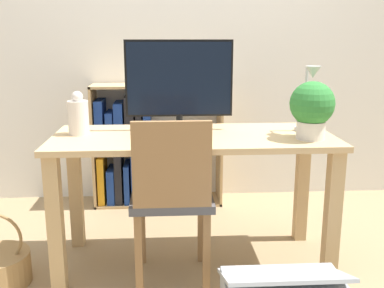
# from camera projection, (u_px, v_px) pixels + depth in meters

# --- Properties ---
(ground_plane) EXTENTS (10.00, 10.00, 0.00)m
(ground_plane) POSITION_uv_depth(u_px,v_px,m) (193.00, 261.00, 2.50)
(ground_plane) COLOR #997F5B
(wall_back) EXTENTS (8.00, 0.05, 2.60)m
(wall_back) POSITION_uv_depth(u_px,v_px,m) (183.00, 25.00, 3.29)
(wall_back) COLOR silver
(wall_back) RESTS_ON ground_plane
(desk) EXTENTS (1.46, 0.61, 0.72)m
(desk) POSITION_uv_depth(u_px,v_px,m) (193.00, 160.00, 2.37)
(desk) COLOR tan
(desk) RESTS_ON ground_plane
(monitor) EXTENTS (0.58, 0.20, 0.48)m
(monitor) POSITION_uv_depth(u_px,v_px,m) (179.00, 82.00, 2.41)
(monitor) COLOR black
(monitor) RESTS_ON desk
(keyboard) EXTENTS (0.31, 0.13, 0.02)m
(keyboard) POSITION_uv_depth(u_px,v_px,m) (175.00, 134.00, 2.31)
(keyboard) COLOR #B2B2B7
(keyboard) RESTS_ON desk
(vase) EXTENTS (0.11, 0.11, 0.23)m
(vase) POSITION_uv_depth(u_px,v_px,m) (78.00, 116.00, 2.33)
(vase) COLOR silver
(vase) RESTS_ON desk
(desk_lamp) EXTENTS (0.10, 0.19, 0.35)m
(desk_lamp) POSITION_uv_depth(u_px,v_px,m) (309.00, 92.00, 2.34)
(desk_lamp) COLOR #B7B7BC
(desk_lamp) RESTS_ON desk
(potted_plant) EXTENTS (0.22, 0.22, 0.29)m
(potted_plant) POSITION_uv_depth(u_px,v_px,m) (312.00, 108.00, 2.21)
(potted_plant) COLOR silver
(potted_plant) RESTS_ON desk
(chair) EXTENTS (0.40, 0.40, 0.86)m
(chair) POSITION_uv_depth(u_px,v_px,m) (172.00, 194.00, 2.18)
(chair) COLOR #4C4C51
(chair) RESTS_ON ground_plane
(bookshelf) EXTENTS (0.93, 0.28, 0.89)m
(bookshelf) POSITION_uv_depth(u_px,v_px,m) (135.00, 146.00, 3.30)
(bookshelf) COLOR tan
(bookshelf) RESTS_ON ground_plane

